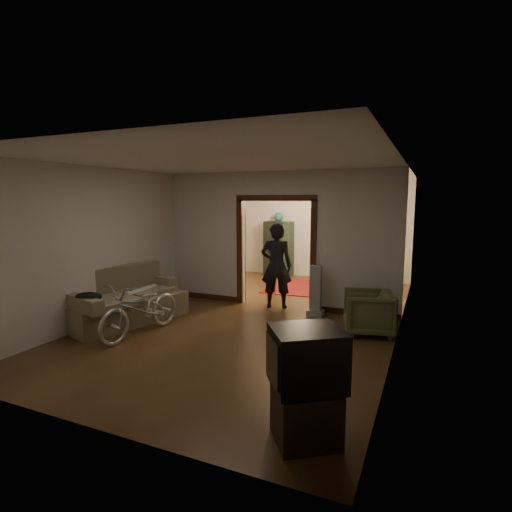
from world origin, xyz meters
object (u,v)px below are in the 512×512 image
Objects in this scene: bicycle at (141,308)px; desk at (353,270)px; armchair at (368,312)px; person at (276,266)px; locker at (279,249)px; sofa at (126,295)px.

desk is (2.45, 5.60, -0.09)m from bicycle.
person is at bearing -129.22° from armchair.
armchair is 5.38m from locker.
sofa is 1.22× the size of person.
locker is (-1.21, 3.38, -0.08)m from person.
bicycle is 5.89m from locker.
bicycle is 1.74× the size of desk.
armchair is at bearing 141.37° from person.
sofa is 4.30m from armchair.
person reaches higher than locker.
bicycle is 0.98× the size of person.
armchair is (4.15, 1.11, -0.13)m from sofa.
locker is at bearing -84.24° from person.
person is at bearing 65.06° from bicycle.
bicycle is 2.91m from person.
bicycle is 3.77m from armchair.
locker reaches higher than desk.
armchair is 0.80× the size of desk.
bicycle is at bearing -96.62° from desk.
person is (2.16, 2.02, 0.38)m from sofa.
locker reaches higher than bicycle.
person is 1.77× the size of desk.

